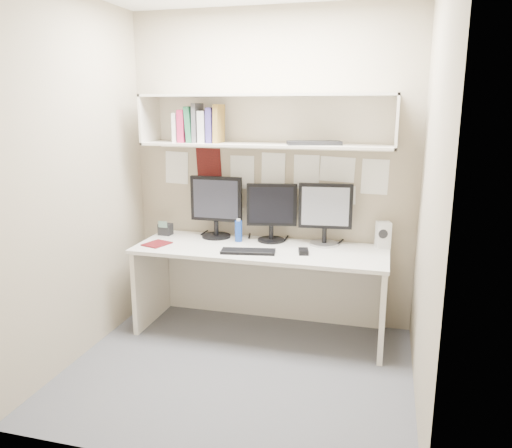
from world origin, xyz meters
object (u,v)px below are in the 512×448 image
(monitor_right, at_px, (325,212))
(keyboard, at_px, (248,251))
(speaker, at_px, (383,235))
(monitor_center, at_px, (272,210))
(desk_phone, at_px, (165,229))
(desk, at_px, (260,290))
(monitor_left, at_px, (216,205))
(maroon_notebook, at_px, (157,244))

(monitor_right, relative_size, keyboard, 1.20)
(monitor_right, height_order, speaker, monitor_right)
(monitor_center, distance_m, desk_phone, 0.97)
(desk, distance_m, monitor_center, 0.66)
(monitor_left, distance_m, monitor_center, 0.48)
(desk, relative_size, speaker, 9.57)
(monitor_left, bearing_deg, speaker, 1.25)
(monitor_left, height_order, maroon_notebook, monitor_left)
(monitor_center, xyz_separation_m, speaker, (0.90, 0.02, -0.16))
(maroon_notebook, bearing_deg, speaker, 30.20)
(desk, distance_m, monitor_left, 0.81)
(desk, distance_m, desk_phone, 1.01)
(keyboard, bearing_deg, desk_phone, 148.66)
(keyboard, xyz_separation_m, maroon_notebook, (-0.78, 0.03, -0.00))
(monitor_left, relative_size, monitor_right, 1.05)
(monitor_center, relative_size, desk_phone, 3.67)
(keyboard, relative_size, desk_phone, 3.17)
(monitor_left, height_order, keyboard, monitor_left)
(monitor_center, bearing_deg, maroon_notebook, -169.13)
(speaker, distance_m, maroon_notebook, 1.82)
(monitor_left, xyz_separation_m, speaker, (1.39, 0.02, -0.18))
(speaker, bearing_deg, monitor_center, 166.18)
(monitor_center, height_order, desk_phone, monitor_center)
(monitor_right, distance_m, desk_phone, 1.40)
(desk, relative_size, keyboard, 4.82)
(desk, bearing_deg, speaker, 14.55)
(speaker, height_order, maroon_notebook, speaker)
(desk, bearing_deg, maroon_notebook, -170.73)
(desk, relative_size, monitor_right, 4.00)
(monitor_center, bearing_deg, desk_phone, 171.61)
(monitor_left, height_order, desk_phone, monitor_left)
(monitor_right, xyz_separation_m, speaker, (0.46, 0.02, -0.16))
(monitor_center, height_order, maroon_notebook, monitor_center)
(monitor_right, height_order, keyboard, monitor_right)
(desk, bearing_deg, keyboard, -108.11)
(monitor_center, xyz_separation_m, monitor_right, (0.44, -0.00, 0.01))
(monitor_center, height_order, speaker, monitor_center)
(keyboard, bearing_deg, desk, 62.47)
(keyboard, height_order, desk_phone, desk_phone)
(speaker, relative_size, desk_phone, 1.59)
(monitor_left, bearing_deg, monitor_center, 0.23)
(keyboard, bearing_deg, maroon_notebook, 168.20)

